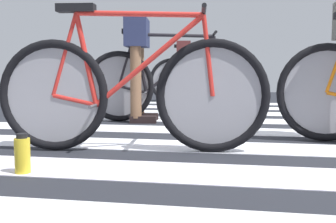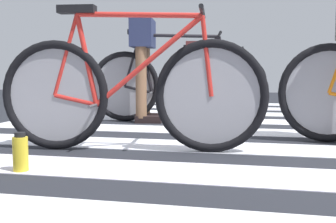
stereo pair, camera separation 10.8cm
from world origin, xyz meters
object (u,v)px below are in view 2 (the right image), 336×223
bicycle_3_of_4 (174,84)px  water_bottle (20,153)px  cyclist_4_of_4 (193,63)px  bicycle_1_of_4 (131,92)px  bicycle_4_of_4 (212,79)px  cyclist_3_of_4 (143,56)px

bicycle_3_of_4 → water_bottle: (-0.34, -2.28, -0.29)m
cyclist_4_of_4 → water_bottle: cyclist_4_of_4 is taller
bicycle_3_of_4 → cyclist_4_of_4: cyclist_4_of_4 is taller
cyclist_4_of_4 → water_bottle: (-0.12, -4.87, -0.54)m
bicycle_1_of_4 → bicycle_4_of_4: same height
bicycle_1_of_4 → cyclist_3_of_4: (-0.36, 1.58, 0.28)m
cyclist_3_of_4 → cyclist_4_of_4: bearing=80.1°
bicycle_4_of_4 → bicycle_1_of_4: bearing=-99.3°
bicycle_3_of_4 → water_bottle: bearing=-106.3°
bicycle_1_of_4 → cyclist_3_of_4: bearing=96.7°
cyclist_4_of_4 → bicycle_4_of_4: bearing=0.0°
bicycle_1_of_4 → water_bottle: size_ratio=8.49×
water_bottle → cyclist_4_of_4: bearing=88.5°
bicycle_4_of_4 → cyclist_4_of_4: (-0.31, -0.05, 0.25)m
cyclist_4_of_4 → cyclist_3_of_4: bearing=-100.8°
bicycle_3_of_4 → bicycle_4_of_4: size_ratio=1.00×
bicycle_1_of_4 → bicycle_3_of_4: (-0.05, 1.62, 0.00)m
water_bottle → bicycle_4_of_4: bearing=85.0°
cyclist_4_of_4 → water_bottle: 4.90m
bicycle_4_of_4 → water_bottle: 4.94m
bicycle_1_of_4 → cyclist_4_of_4: 4.22m
bicycle_3_of_4 → water_bottle: 2.33m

